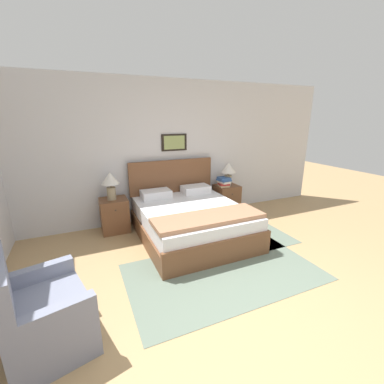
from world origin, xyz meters
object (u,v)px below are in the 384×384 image
bed (191,220)px  armchair (42,316)px  nightstand_near_window (115,215)px  nightstand_by_door (226,199)px  table_lamp_near_window (110,181)px  table_lamp_by_door (228,170)px

bed → armchair: bearing=-144.3°
armchair → nightstand_near_window: 2.37m
armchair → bed: bearing=111.5°
bed → nightstand_by_door: bed is taller
armchair → nightstand_near_window: armchair is taller
nightstand_by_door → table_lamp_near_window: (-2.28, -0.01, 0.61)m
nightstand_near_window → table_lamp_by_door: size_ratio=1.24×
bed → table_lamp_by_door: 1.48m
bed → armchair: bed is taller
bed → nightstand_near_window: 1.35m
armchair → table_lamp_near_window: 2.43m
table_lamp_near_window → table_lamp_by_door: (2.29, 0.00, 0.00)m
bed → table_lamp_near_window: size_ratio=4.10×
nightstand_near_window → bed: bearing=-33.2°
bed → table_lamp_near_window: bed is taller
table_lamp_near_window → table_lamp_by_door: 2.29m
armchair → table_lamp_by_door: size_ratio=1.96×
bed → table_lamp_near_window: 1.49m
armchair → nightstand_by_door: bearing=110.6°
bed → table_lamp_near_window: bearing=147.6°
nightstand_by_door → table_lamp_by_door: (0.01, -0.01, 0.61)m
nightstand_near_window → table_lamp_near_window: (-0.02, -0.01, 0.61)m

